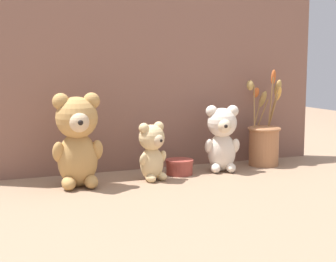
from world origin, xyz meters
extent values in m
plane|color=#8E7056|center=(0.00, 0.00, 0.00)|extent=(4.00, 4.00, 0.00)
cube|color=#845B4C|center=(0.00, 0.17, 0.32)|extent=(1.28, 0.02, 0.64)
ellipsoid|color=tan|center=(-0.30, -0.01, 0.08)|extent=(0.13, 0.11, 0.16)
sphere|color=tan|center=(-0.30, -0.01, 0.21)|extent=(0.13, 0.13, 0.13)
sphere|color=#D1B289|center=(-0.31, -0.06, 0.20)|extent=(0.06, 0.06, 0.06)
sphere|color=black|center=(-0.31, -0.08, 0.20)|extent=(0.02, 0.02, 0.02)
sphere|color=tan|center=(-0.26, -0.01, 0.26)|extent=(0.05, 0.05, 0.05)
sphere|color=tan|center=(-0.35, -0.01, 0.26)|extent=(0.05, 0.05, 0.05)
ellipsoid|color=tan|center=(-0.25, -0.02, 0.11)|extent=(0.04, 0.06, 0.07)
ellipsoid|color=tan|center=(-0.36, -0.01, 0.11)|extent=(0.04, 0.06, 0.07)
ellipsoid|color=tan|center=(-0.27, -0.05, 0.02)|extent=(0.04, 0.07, 0.04)
ellipsoid|color=tan|center=(-0.34, -0.04, 0.02)|extent=(0.04, 0.07, 0.04)
ellipsoid|color=beige|center=(0.20, 0.03, 0.07)|extent=(0.11, 0.10, 0.13)
sphere|color=beige|center=(0.20, 0.03, 0.17)|extent=(0.10, 0.10, 0.10)
sphere|color=beige|center=(0.19, -0.01, 0.16)|extent=(0.05, 0.05, 0.05)
sphere|color=black|center=(0.19, -0.03, 0.16)|extent=(0.01, 0.01, 0.01)
sphere|color=beige|center=(0.24, 0.02, 0.21)|extent=(0.04, 0.04, 0.04)
sphere|color=beige|center=(0.17, 0.04, 0.21)|extent=(0.04, 0.04, 0.04)
ellipsoid|color=beige|center=(0.24, 0.01, 0.09)|extent=(0.04, 0.05, 0.06)
ellipsoid|color=beige|center=(0.16, 0.03, 0.09)|extent=(0.04, 0.05, 0.06)
ellipsoid|color=beige|center=(0.22, -0.01, 0.02)|extent=(0.05, 0.06, 0.03)
ellipsoid|color=beige|center=(0.17, 0.01, 0.02)|extent=(0.05, 0.06, 0.03)
ellipsoid|color=#DBBC84|center=(-0.07, -0.01, 0.05)|extent=(0.09, 0.08, 0.11)
sphere|color=#DBBC84|center=(-0.07, -0.01, 0.14)|extent=(0.08, 0.08, 0.08)
sphere|color=#D1B289|center=(-0.06, -0.04, 0.13)|extent=(0.04, 0.04, 0.04)
sphere|color=black|center=(-0.05, -0.06, 0.13)|extent=(0.01, 0.01, 0.01)
sphere|color=#DBBC84|center=(-0.04, 0.00, 0.17)|extent=(0.03, 0.03, 0.03)
sphere|color=#DBBC84|center=(-0.10, -0.02, 0.17)|extent=(0.03, 0.03, 0.03)
ellipsoid|color=#DBBC84|center=(-0.03, -0.01, 0.07)|extent=(0.03, 0.04, 0.05)
ellipsoid|color=#DBBC84|center=(-0.10, -0.03, 0.07)|extent=(0.03, 0.04, 0.05)
ellipsoid|color=#DBBC84|center=(-0.04, -0.03, 0.01)|extent=(0.04, 0.05, 0.03)
ellipsoid|color=#DBBC84|center=(-0.08, -0.04, 0.01)|extent=(0.04, 0.05, 0.03)
cylinder|color=#AD7047|center=(0.39, 0.06, 0.07)|extent=(0.11, 0.11, 0.14)
torus|color=#AD7047|center=(0.39, 0.06, 0.13)|extent=(0.12, 0.12, 0.01)
cylinder|color=#9E7542|center=(0.40, 0.10, 0.19)|extent=(0.04, 0.02, 0.10)
ellipsoid|color=tan|center=(0.41, 0.11, 0.24)|extent=(0.05, 0.04, 0.07)
cylinder|color=#9E7542|center=(0.35, 0.08, 0.21)|extent=(0.02, 0.04, 0.15)
ellipsoid|color=tan|center=(0.34, 0.08, 0.29)|extent=(0.04, 0.04, 0.04)
cylinder|color=#9E7542|center=(0.43, 0.07, 0.20)|extent=(0.01, 0.05, 0.12)
ellipsoid|color=gold|center=(0.45, 0.07, 0.26)|extent=(0.03, 0.04, 0.06)
cylinder|color=#9E7542|center=(0.43, 0.07, 0.21)|extent=(0.02, 0.05, 0.14)
ellipsoid|color=tan|center=(0.45, 0.08, 0.28)|extent=(0.03, 0.04, 0.06)
cylinder|color=#9E7542|center=(0.39, 0.10, 0.20)|extent=(0.04, 0.01, 0.12)
ellipsoid|color=#C65B28|center=(0.39, 0.12, 0.26)|extent=(0.03, 0.02, 0.04)
cylinder|color=#9E7542|center=(0.42, 0.07, 0.23)|extent=(0.01, 0.02, 0.18)
ellipsoid|color=#C65B28|center=(0.43, 0.07, 0.32)|extent=(0.02, 0.03, 0.06)
cylinder|color=#993D33|center=(0.05, 0.03, 0.02)|extent=(0.09, 0.09, 0.04)
cylinder|color=#993D33|center=(0.05, 0.03, 0.05)|extent=(0.09, 0.09, 0.01)
camera|label=1|loc=(-0.61, -1.52, 0.38)|focal=55.00mm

